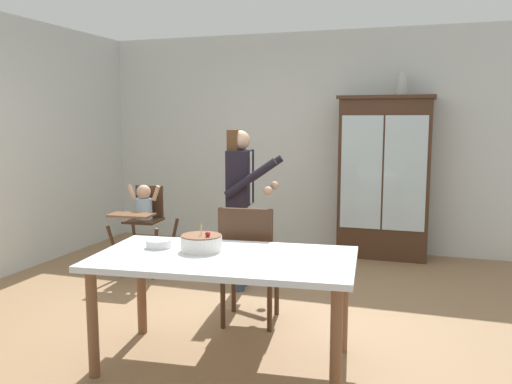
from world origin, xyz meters
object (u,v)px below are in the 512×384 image
object	(u,v)px
adult_person	(241,189)
high_chair_with_toddler	(144,213)
china_cabinet	(384,177)
dining_table	(224,269)
birthday_cake	(201,243)
ceramic_vase	(402,85)
serving_bowl	(159,243)
dining_chair_far_side	(248,257)

from	to	relation	value
adult_person	high_chair_with_toddler	bearing A→B (deg)	74.98
china_cabinet	dining_table	distance (m)	3.31
high_chair_with_toddler	birthday_cake	world-z (taller)	high_chair_with_toddler
ceramic_vase	adult_person	xyz separation A→B (m)	(-1.36, -1.66, -1.05)
dining_table	serving_bowl	xyz separation A→B (m)	(-0.52, 0.08, 0.11)
china_cabinet	adult_person	size ratio (longest dim) A/B	1.24
high_chair_with_toddler	serving_bowl	xyz separation A→B (m)	(1.06, -1.62, 0.11)
ceramic_vase	dining_table	xyz separation A→B (m)	(-0.92, -3.21, -1.36)
ceramic_vase	dining_chair_far_side	world-z (taller)	ceramic_vase
ceramic_vase	dining_chair_far_side	size ratio (longest dim) A/B	0.28
high_chair_with_toddler	dining_chair_far_side	world-z (taller)	dining_chair_far_side
china_cabinet	adult_person	world-z (taller)	china_cabinet
ceramic_vase	dining_table	distance (m)	3.61
dining_table	dining_chair_far_side	world-z (taller)	dining_chair_far_side
adult_person	serving_bowl	distance (m)	1.49
dining_table	birthday_cake	size ratio (longest dim) A/B	6.36
china_cabinet	ceramic_vase	distance (m)	1.07
dining_table	adult_person	bearing A→B (deg)	105.72
china_cabinet	birthday_cake	size ratio (longest dim) A/B	6.77
china_cabinet	high_chair_with_toddler	world-z (taller)	china_cabinet
adult_person	serving_bowl	bearing A→B (deg)	169.32
birthday_cake	serving_bowl	distance (m)	0.32
high_chair_with_toddler	dining_chair_far_side	distance (m)	1.84
adult_person	dining_table	size ratio (longest dim) A/B	0.86
serving_bowl	ceramic_vase	bearing A→B (deg)	65.28
dining_chair_far_side	serving_bowl	bearing A→B (deg)	44.92
china_cabinet	birthday_cake	distance (m)	3.27
birthday_cake	serving_bowl	size ratio (longest dim) A/B	1.56
adult_person	birthday_cake	distance (m)	1.50
ceramic_vase	serving_bowl	xyz separation A→B (m)	(-1.44, -3.13, -1.25)
high_chair_with_toddler	serving_bowl	distance (m)	1.94
high_chair_with_toddler	serving_bowl	size ratio (longest dim) A/B	5.28
high_chair_with_toddler	adult_person	distance (m)	1.19
serving_bowl	birthday_cake	bearing A→B (deg)	1.02
adult_person	dining_chair_far_side	xyz separation A→B (m)	(0.37, -0.88, -0.41)
adult_person	birthday_cake	xyz separation A→B (m)	(0.24, -1.47, -0.17)
high_chair_with_toddler	birthday_cake	bearing A→B (deg)	-53.81
adult_person	serving_bowl	size ratio (longest dim) A/B	8.50
ceramic_vase	serving_bowl	size ratio (longest dim) A/B	1.50
ceramic_vase	adult_person	bearing A→B (deg)	-129.29
ceramic_vase	adult_person	distance (m)	2.39
china_cabinet	dining_table	bearing A→B (deg)	-103.28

